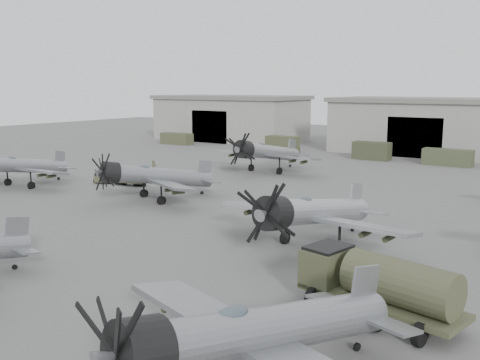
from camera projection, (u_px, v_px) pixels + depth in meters
The scene contains 15 objects.
ground at pixel (158, 252), 34.31m from camera, with size 220.00×220.00×0.00m, color #585856.
hangar_left at pixel (230, 118), 105.05m from camera, with size 29.00×14.80×8.70m.
hangar_center at pixel (428, 126), 84.01m from camera, with size 29.00×14.80×8.70m.
support_truck_0 at pixel (177, 139), 97.91m from camera, with size 6.28×2.20×2.03m, color #42452D.
support_truck_2 at pixel (282, 144), 85.52m from camera, with size 5.28×2.20×2.64m, color #40432C.
support_truck_3 at pixel (372, 151), 77.31m from camera, with size 5.30×2.20×2.56m, color #363B27.
support_truck_4 at pixel (448, 157), 71.48m from camera, with size 6.37×2.20×2.19m, color #3F462D.
aircraft_near_2 at pixel (249, 335), 17.55m from camera, with size 13.44×12.10×5.37m.
aircraft_mid_0 at pixel (17, 166), 55.80m from camera, with size 12.55×11.29×5.01m.
aircraft_mid_1 at pixel (150, 176), 49.19m from camera, with size 12.64×11.42×5.13m.
aircraft_mid_2 at pixel (311, 213), 34.32m from camera, with size 13.76×12.38×5.48m.
aircraft_far_0 at pixel (264, 152), 65.24m from camera, with size 14.04×12.63×5.61m.
fuel_tanker at pixel (378, 281), 24.41m from camera, with size 8.05×4.03×2.97m.
tug_trailer at pixel (113, 180), 57.93m from camera, with size 6.06×2.55×1.20m.
ground_crew at pixel (154, 168), 63.47m from camera, with size 0.66×0.43×1.80m, color #48452F.
Camera 1 is at (22.93, -24.30, 10.50)m, focal length 40.00 mm.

